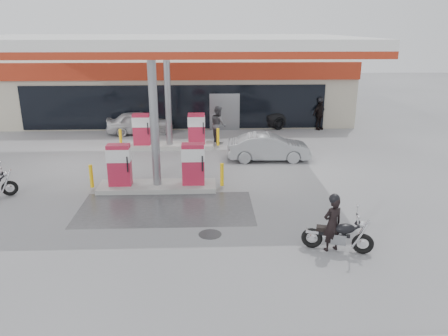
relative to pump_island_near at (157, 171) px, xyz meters
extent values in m
plane|color=gray|center=(0.00, -2.00, -0.71)|extent=(90.00, 90.00, 0.00)
cube|color=#4C4C4F|center=(0.50, -2.00, -0.71)|extent=(6.00, 3.00, 0.00)
cylinder|color=#38383A|center=(2.00, -4.00, -0.71)|extent=(0.70, 0.70, 0.01)
cube|color=#B2AB95|center=(0.00, 14.00, 1.29)|extent=(22.00, 8.00, 4.00)
cube|color=black|center=(0.00, 9.97, 0.69)|extent=(18.00, 0.10, 2.60)
cube|color=#A12913|center=(0.00, 9.90, 2.79)|extent=(22.00, 0.25, 1.00)
cube|color=navy|center=(7.00, 9.85, 2.79)|extent=(3.50, 0.12, 0.80)
cube|color=gray|center=(3.00, 9.93, 0.39)|extent=(1.80, 0.14, 2.20)
cube|color=silver|center=(0.00, 3.00, 4.59)|extent=(16.00, 10.00, 0.60)
cube|color=#A12913|center=(0.00, -1.95, 4.41)|extent=(16.00, 0.12, 0.24)
cube|color=#A12913|center=(0.00, 7.95, 4.41)|extent=(16.00, 0.12, 0.24)
cylinder|color=gray|center=(0.00, 0.00, 1.88)|extent=(0.32, 0.32, 5.00)
cylinder|color=gray|center=(0.00, 6.00, 1.88)|extent=(0.32, 0.32, 5.00)
cube|color=#9E9E99|center=(0.00, 0.00, -0.62)|extent=(4.50, 1.30, 0.18)
cube|color=#AC1C38|center=(-1.40, 0.00, 0.27)|extent=(0.85, 0.48, 1.60)
cube|color=#AC1C38|center=(1.40, 0.00, 0.27)|extent=(0.85, 0.48, 1.60)
cube|color=silver|center=(-1.40, 0.00, 0.67)|extent=(0.88, 0.52, 0.50)
cube|color=silver|center=(1.40, 0.00, 0.67)|extent=(0.88, 0.52, 0.50)
cylinder|color=yellow|center=(-2.50, 0.00, -0.17)|extent=(0.14, 0.14, 0.90)
cylinder|color=yellow|center=(2.50, 0.00, -0.17)|extent=(0.14, 0.14, 0.90)
cube|color=#9E9E99|center=(0.00, 6.00, -0.62)|extent=(4.50, 1.30, 0.18)
cube|color=#AC1C38|center=(-1.40, 6.00, 0.27)|extent=(0.85, 0.48, 1.60)
cube|color=#AC1C38|center=(1.40, 6.00, 0.27)|extent=(0.85, 0.48, 1.60)
cube|color=silver|center=(-1.40, 6.00, 0.67)|extent=(0.88, 0.52, 0.50)
cube|color=silver|center=(1.40, 6.00, 0.67)|extent=(0.88, 0.52, 0.50)
cylinder|color=yellow|center=(-2.50, 6.00, -0.17)|extent=(0.14, 0.14, 0.90)
cylinder|color=yellow|center=(2.50, 6.00, -0.17)|extent=(0.14, 0.14, 0.90)
torus|color=black|center=(6.19, -5.33, -0.41)|extent=(0.61, 0.31, 0.60)
torus|color=black|center=(4.87, -4.93, -0.41)|extent=(0.61, 0.31, 0.60)
cube|color=gray|center=(5.57, -5.14, -0.33)|extent=(0.45, 0.34, 0.30)
cube|color=black|center=(5.43, -5.10, -0.23)|extent=(0.89, 0.35, 0.08)
ellipsoid|color=black|center=(5.72, -5.18, -0.01)|extent=(0.63, 0.47, 0.28)
cube|color=black|center=(5.24, -5.04, -0.07)|extent=(0.60, 0.39, 0.10)
cylinder|color=silver|center=(6.00, -5.27, 0.29)|extent=(0.25, 0.74, 0.04)
sphere|color=silver|center=(6.12, -5.30, 0.17)|extent=(0.18, 0.18, 0.18)
cylinder|color=silver|center=(5.13, -4.86, -0.43)|extent=(0.88, 0.33, 0.08)
imported|color=black|center=(5.38, -5.08, 0.09)|extent=(0.67, 0.55, 1.59)
torus|color=black|center=(-5.38, -0.53, -0.42)|extent=(0.59, 0.36, 0.58)
cylinder|color=silver|center=(-5.55, -0.61, 0.26)|extent=(0.33, 0.69, 0.03)
sphere|color=silver|center=(-5.45, -0.56, 0.14)|extent=(0.17, 0.17, 0.17)
imported|color=silver|center=(-1.96, 9.20, -0.06)|extent=(4.02, 2.09, 1.31)
imported|color=#4C4C50|center=(2.55, 7.00, 0.28)|extent=(1.02, 1.15, 1.98)
imported|color=gray|center=(4.80, 3.60, -0.08)|extent=(3.83, 1.41, 1.25)
imported|color=#92949A|center=(-5.98, 12.00, -0.06)|extent=(4.75, 2.59, 1.31)
imported|color=black|center=(7.46, 11.33, -0.06)|extent=(5.17, 3.68, 1.31)
imported|color=black|center=(8.72, 9.80, 0.22)|extent=(1.14, 1.01, 1.86)
camera|label=1|loc=(1.96, -15.93, 5.29)|focal=35.00mm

